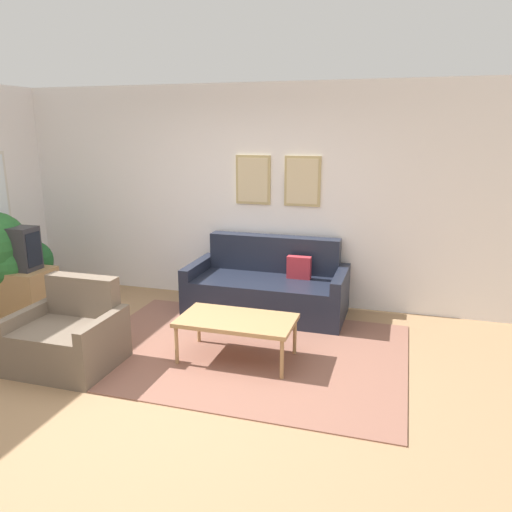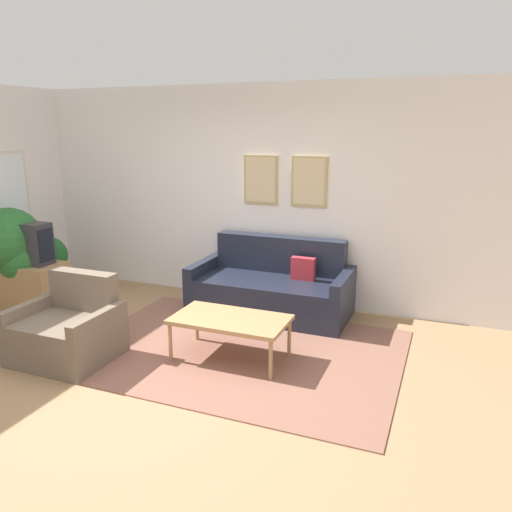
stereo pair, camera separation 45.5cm
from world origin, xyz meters
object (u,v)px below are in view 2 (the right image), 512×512
coffee_table (230,321)px  couch (272,289)px  potted_plant_tall (9,243)px  armchair (68,331)px  tv (29,243)px

coffee_table → couch: bearing=92.5°
couch → potted_plant_tall: (-3.10, -0.94, 0.50)m
couch → armchair: (-1.41, -1.88, -0.03)m
couch → armchair: size_ratio=2.07×
armchair → coffee_table: bearing=6.2°
armchair → couch: bearing=38.8°
armchair → potted_plant_tall: bearing=136.6°
potted_plant_tall → couch: bearing=16.8°
couch → tv: 3.00m
armchair → tv: bearing=131.1°
coffee_table → tv: 2.93m
couch → potted_plant_tall: bearing=-163.2°
couch → coffee_table: bearing=-87.5°
tv → coffee_table: bearing=-8.3°
tv → couch: bearing=17.9°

